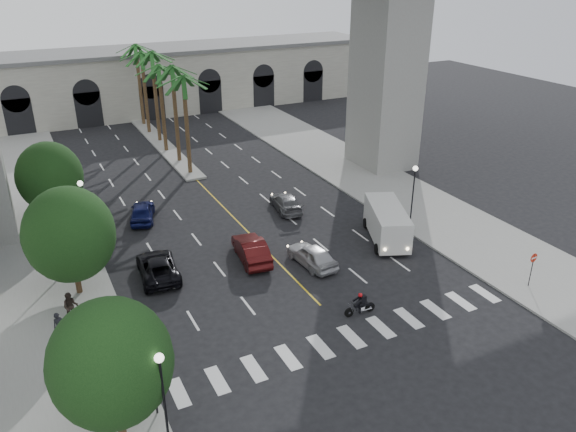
% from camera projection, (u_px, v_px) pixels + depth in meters
% --- Properties ---
extents(ground, '(140.00, 140.00, 0.00)m').
position_uv_depth(ground, '(338.00, 323.00, 32.75)').
color(ground, black).
rests_on(ground, ground).
extents(sidewalk_left, '(8.00, 100.00, 0.15)m').
position_uv_depth(sidewalk_left, '(39.00, 265.00, 38.79)').
color(sidewalk_left, gray).
rests_on(sidewalk_left, ground).
extents(sidewalk_right, '(8.00, 100.00, 0.15)m').
position_uv_depth(sidewalk_right, '(393.00, 192.00, 51.03)').
color(sidewalk_right, gray).
rests_on(sidewalk_right, ground).
extents(median, '(2.00, 24.00, 0.20)m').
position_uv_depth(median, '(163.00, 146.00, 63.58)').
color(median, gray).
rests_on(median, ground).
extents(pier_building, '(71.00, 10.50, 8.50)m').
position_uv_depth(pier_building, '(127.00, 82.00, 75.66)').
color(pier_building, beige).
rests_on(pier_building, ground).
extents(palm_a, '(3.20, 3.20, 10.30)m').
position_uv_depth(palm_a, '(183.00, 81.00, 51.71)').
color(palm_a, '#47331E').
rests_on(palm_a, ground).
extents(palm_b, '(3.20, 3.20, 10.60)m').
position_uv_depth(palm_b, '(172.00, 71.00, 54.89)').
color(palm_b, '#47331E').
rests_on(palm_b, ground).
extents(palm_c, '(3.20, 3.20, 10.10)m').
position_uv_depth(palm_c, '(159.00, 69.00, 58.21)').
color(palm_c, '#47331E').
rests_on(palm_c, ground).
extents(palm_d, '(3.20, 3.20, 10.90)m').
position_uv_depth(palm_d, '(152.00, 57.00, 61.29)').
color(palm_d, '#47331E').
rests_on(palm_d, ground).
extents(palm_e, '(3.20, 3.20, 10.40)m').
position_uv_depth(palm_e, '(141.00, 56.00, 64.63)').
color(palm_e, '#47331E').
rests_on(palm_e, ground).
extents(palm_f, '(3.20, 3.20, 10.70)m').
position_uv_depth(palm_f, '(136.00, 49.00, 67.89)').
color(palm_f, '#47331E').
rests_on(palm_f, ground).
extents(street_tree_near, '(5.20, 5.20, 6.89)m').
position_uv_depth(street_tree_near, '(111.00, 363.00, 23.34)').
color(street_tree_near, '#382616').
rests_on(street_tree_near, ground).
extents(street_tree_mid, '(5.44, 5.44, 7.21)m').
position_uv_depth(street_tree_mid, '(69.00, 235.00, 33.82)').
color(street_tree_mid, '#382616').
rests_on(street_tree_mid, ground).
extents(street_tree_far, '(5.04, 5.04, 6.68)m').
position_uv_depth(street_tree_far, '(50.00, 177.00, 43.70)').
color(street_tree_far, '#382616').
rests_on(street_tree_far, ground).
extents(lamp_post_left_near, '(0.40, 0.40, 5.35)m').
position_uv_depth(lamp_post_left_near, '(164.00, 396.00, 22.70)').
color(lamp_post_left_near, black).
rests_on(lamp_post_left_near, ground).
extents(lamp_post_left_far, '(0.40, 0.40, 5.35)m').
position_uv_depth(lamp_post_left_far, '(84.00, 209.00, 39.76)').
color(lamp_post_left_far, black).
rests_on(lamp_post_left_far, ground).
extents(lamp_post_right, '(0.40, 0.40, 5.35)m').
position_uv_depth(lamp_post_right, '(413.00, 192.00, 42.56)').
color(lamp_post_right, black).
rests_on(lamp_post_right, ground).
extents(traffic_signal_near, '(0.25, 0.18, 3.65)m').
position_uv_depth(traffic_signal_near, '(152.00, 372.00, 25.07)').
color(traffic_signal_near, black).
rests_on(traffic_signal_near, ground).
extents(traffic_signal_far, '(0.25, 0.18, 3.65)m').
position_uv_depth(traffic_signal_far, '(132.00, 325.00, 28.32)').
color(traffic_signal_far, black).
rests_on(traffic_signal_far, ground).
extents(motorcycle_rider, '(2.03, 0.55, 1.46)m').
position_uv_depth(motorcycle_rider, '(361.00, 304.00, 33.31)').
color(motorcycle_rider, black).
rests_on(motorcycle_rider, ground).
extents(car_a, '(2.20, 4.55, 1.50)m').
position_uv_depth(car_a, '(312.00, 255.00, 38.67)').
color(car_a, '#A7A7AC').
rests_on(car_a, ground).
extents(car_b, '(2.38, 5.17, 1.64)m').
position_uv_depth(car_b, '(251.00, 249.00, 39.30)').
color(car_b, '#410D0D').
rests_on(car_b, ground).
extents(car_c, '(2.88, 5.42, 1.45)m').
position_uv_depth(car_c, '(158.00, 267.00, 37.26)').
color(car_c, black).
rests_on(car_c, ground).
extents(car_d, '(2.61, 4.91, 1.35)m').
position_uv_depth(car_d, '(286.00, 203.00, 47.20)').
color(car_d, slate).
rests_on(car_d, ground).
extents(car_e, '(3.02, 4.78, 1.52)m').
position_uv_depth(car_e, '(142.00, 211.00, 45.34)').
color(car_e, '#10164D').
rests_on(car_e, ground).
extents(cargo_van, '(4.53, 6.60, 2.64)m').
position_uv_depth(cargo_van, '(387.00, 223.00, 41.78)').
color(cargo_van, silver).
rests_on(cargo_van, ground).
extents(pedestrian_a, '(0.68, 0.53, 1.64)m').
position_uv_depth(pedestrian_a, '(59.00, 326.00, 30.81)').
color(pedestrian_a, black).
rests_on(pedestrian_a, sidewalk_left).
extents(pedestrian_b, '(1.00, 0.85, 1.80)m').
position_uv_depth(pedestrian_b, '(71.00, 307.00, 32.41)').
color(pedestrian_b, black).
rests_on(pedestrian_b, sidewalk_left).
extents(do_not_enter_sign, '(0.61, 0.08, 2.50)m').
position_uv_depth(do_not_enter_sign, '(533.00, 263.00, 35.50)').
color(do_not_enter_sign, black).
rests_on(do_not_enter_sign, ground).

